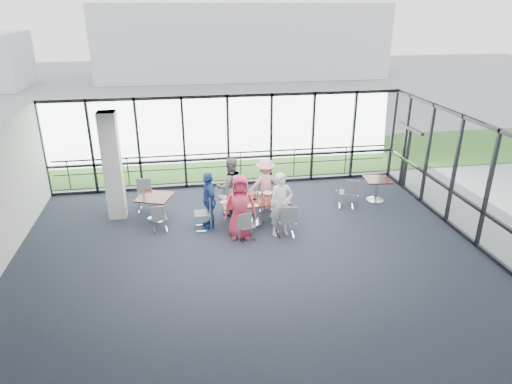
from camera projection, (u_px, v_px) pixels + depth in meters
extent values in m
cube|color=#202731|center=(251.00, 256.00, 11.68)|extent=(12.00, 10.00, 0.02)
cube|color=silver|center=(250.00, 134.00, 10.45)|extent=(12.00, 10.00, 0.04)
cube|color=silver|center=(305.00, 335.00, 6.51)|extent=(12.00, 0.10, 3.20)
cube|color=white|center=(228.00, 141.00, 15.62)|extent=(12.00, 0.10, 3.20)
cube|color=white|center=(476.00, 183.00, 11.98)|extent=(0.10, 10.00, 3.20)
cube|color=black|center=(407.00, 159.00, 15.60)|extent=(0.12, 1.60, 2.10)
cube|color=silver|center=(113.00, 166.00, 13.25)|extent=(0.50, 0.50, 3.20)
cube|color=gray|center=(217.00, 145.00, 20.79)|extent=(80.00, 70.00, 0.02)
cube|color=#3A5F1E|center=(221.00, 158.00, 18.96)|extent=(80.00, 5.00, 0.01)
cube|color=silver|center=(239.00, 40.00, 40.29)|extent=(24.00, 10.00, 6.00)
cylinder|color=#2D2D33|center=(227.00, 166.00, 16.59)|extent=(12.00, 0.06, 0.06)
cube|color=#330F0E|center=(254.00, 200.00, 13.15)|extent=(2.00, 1.20, 0.04)
cylinder|color=silver|center=(254.00, 212.00, 13.30)|extent=(0.12, 0.12, 0.71)
cylinder|color=silver|center=(254.00, 222.00, 13.43)|extent=(0.56, 0.56, 0.03)
cube|color=#330F0E|center=(155.00, 197.00, 13.35)|extent=(1.18, 1.18, 0.04)
cylinder|color=silver|center=(156.00, 209.00, 13.49)|extent=(0.12, 0.12, 0.71)
cube|color=#330F0E|center=(377.00, 180.00, 14.67)|extent=(0.87, 0.87, 0.04)
cylinder|color=silver|center=(376.00, 190.00, 14.81)|extent=(0.12, 0.12, 0.71)
imported|color=#CB304F|center=(240.00, 207.00, 12.28)|extent=(0.93, 0.65, 1.81)
imported|color=silver|center=(281.00, 205.00, 12.42)|extent=(0.72, 0.57, 1.81)
imported|color=slate|center=(230.00, 186.00, 13.65)|extent=(0.97, 0.72, 1.81)
imported|color=#F89FB5|center=(265.00, 185.00, 14.01)|extent=(1.10, 0.61, 1.65)
imported|color=#264892|center=(209.00, 200.00, 12.89)|extent=(0.72, 1.06, 1.66)
cylinder|color=white|center=(239.00, 205.00, 12.77)|extent=(0.28, 0.28, 0.01)
cylinder|color=white|center=(275.00, 201.00, 13.00)|extent=(0.24, 0.24, 0.01)
cylinder|color=white|center=(235.00, 197.00, 13.30)|extent=(0.28, 0.28, 0.01)
cylinder|color=white|center=(268.00, 193.00, 13.58)|extent=(0.28, 0.28, 0.01)
cylinder|color=white|center=(225.00, 202.00, 12.94)|extent=(0.25, 0.25, 0.01)
cylinder|color=white|center=(249.00, 201.00, 12.86)|extent=(0.07, 0.07, 0.13)
cylinder|color=white|center=(266.00, 198.00, 13.04)|extent=(0.07, 0.07, 0.13)
cylinder|color=white|center=(253.00, 194.00, 13.36)|extent=(0.07, 0.07, 0.13)
cylinder|color=white|center=(234.00, 201.00, 12.84)|extent=(0.08, 0.08, 0.15)
cube|color=silver|center=(253.00, 205.00, 12.74)|extent=(0.33, 0.25, 0.00)
cube|color=silver|center=(284.00, 200.00, 13.09)|extent=(0.31, 0.25, 0.00)
cube|color=silver|center=(257.00, 193.00, 13.56)|extent=(0.32, 0.33, 0.00)
cube|color=black|center=(254.00, 199.00, 13.13)|extent=(0.10, 0.07, 0.04)
cylinder|color=#9C1B00|center=(255.00, 196.00, 13.16)|extent=(0.06, 0.06, 0.18)
cylinder|color=#1E7539|center=(257.00, 195.00, 13.17)|extent=(0.05, 0.05, 0.20)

